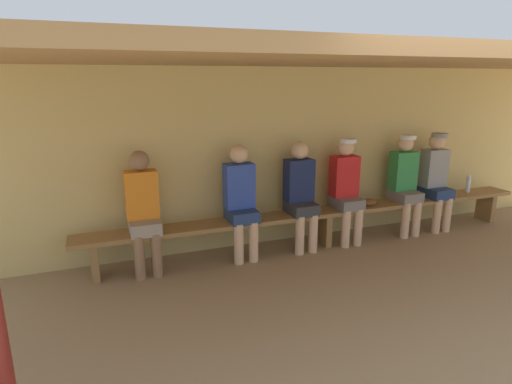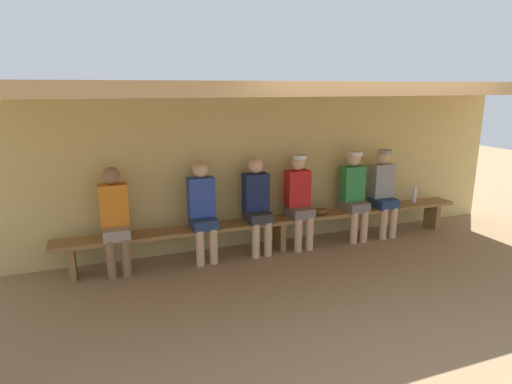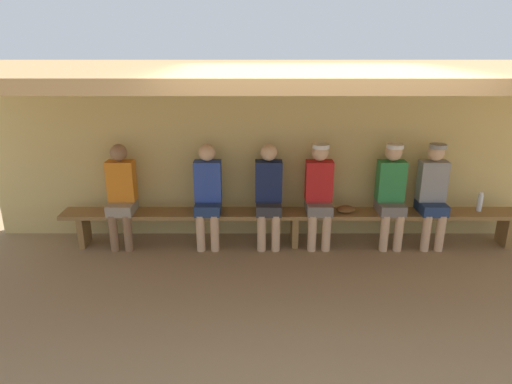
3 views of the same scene
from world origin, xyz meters
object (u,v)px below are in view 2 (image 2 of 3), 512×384
player_with_sunglasses (299,197)px  player_near_post (383,189)px  player_shirtless_tan (257,202)px  player_in_red (115,216)px  baseball_glove_tan (321,211)px  bench (280,223)px  player_rightmost (354,191)px  player_in_blue (202,207)px  water_bottle_green (414,195)px

player_with_sunglasses → player_near_post: size_ratio=1.00×
player_shirtless_tan → player_in_red: bearing=180.0°
baseball_glove_tan → player_near_post: bearing=-6.0°
bench → player_rightmost: size_ratio=4.46×
player_shirtless_tan → player_near_post: 2.08m
player_in_blue → player_rightmost: bearing=0.0°
player_rightmost → water_bottle_green: size_ratio=5.34×
player_near_post → player_in_red: player_near_post is taller
player_near_post → player_in_red: size_ratio=1.01×
player_in_blue → bench: bearing=-0.2°
player_with_sunglasses → player_near_post: same height
bench → baseball_glove_tan: (0.64, -0.03, 0.12)m
player_near_post → player_in_blue: bearing=-180.0°
player_near_post → player_shirtless_tan: bearing=-180.0°
player_rightmost → player_shirtless_tan: bearing=-180.0°
bench → player_in_blue: (-1.11, 0.00, 0.34)m
player_shirtless_tan → player_with_sunglasses: size_ratio=0.99×
player_in_red → water_bottle_green: player_in_red is taller
player_near_post → player_rightmost: (-0.53, 0.00, 0.00)m
player_in_blue → water_bottle_green: 3.50m
player_with_sunglasses → player_near_post: bearing=0.0°
player_in_blue → water_bottle_green: (3.50, 0.03, -0.15)m
player_shirtless_tan → player_rightmost: bearing=0.0°
player_in_red → baseball_glove_tan: size_ratio=5.56×
bench → player_in_blue: size_ratio=4.49×
player_with_sunglasses → baseball_glove_tan: player_with_sunglasses is taller
bench → player_rightmost: player_rightmost is taller
player_with_sunglasses → player_in_blue: size_ratio=1.01×
player_with_sunglasses → player_rightmost: 0.92m
player_with_sunglasses → baseball_glove_tan: size_ratio=5.60×
bench → player_with_sunglasses: (0.30, 0.00, 0.36)m
player_in_blue → player_rightmost: 2.33m
bench → player_in_blue: bearing=179.8°
player_near_post → player_in_red: (-3.96, -0.00, -0.02)m
bench → water_bottle_green: bearing=0.8°
bench → player_rightmost: 1.27m
player_with_sunglasses → water_bottle_green: size_ratio=5.34×
player_near_post → baseball_glove_tan: player_near_post is taller
player_rightmost → player_in_red: size_ratio=1.01×
bench → player_shirtless_tan: bearing=179.5°
water_bottle_green → player_rightmost: bearing=-178.5°
player_in_red → player_with_sunglasses: bearing=0.0°
player_with_sunglasses → player_in_blue: (-1.41, -0.00, -0.02)m
bench → baseball_glove_tan: 0.66m
player_in_blue → water_bottle_green: player_in_blue is taller
player_shirtless_tan → baseball_glove_tan: 1.01m
baseball_glove_tan → player_in_red: bearing=171.8°
player_near_post → player_in_red: bearing=-180.0°
player_near_post → water_bottle_green: 0.66m
player_in_blue → baseball_glove_tan: (1.76, -0.03, -0.22)m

